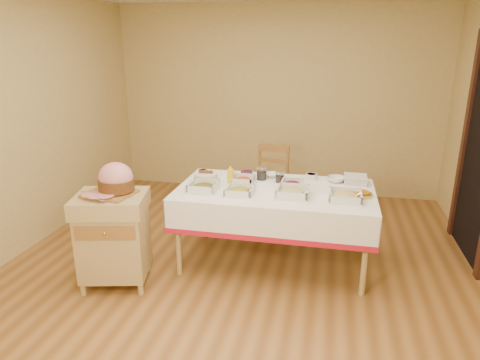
# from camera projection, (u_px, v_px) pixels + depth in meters

# --- Properties ---
(room_shell) EXTENTS (5.00, 5.00, 5.00)m
(room_shell) POSITION_uv_depth(u_px,v_px,m) (237.00, 137.00, 3.61)
(room_shell) COLOR brown
(room_shell) RESTS_ON ground
(dining_table) EXTENTS (1.82, 1.02, 0.76)m
(dining_table) POSITION_uv_depth(u_px,v_px,m) (275.00, 205.00, 4.04)
(dining_table) COLOR tan
(dining_table) RESTS_ON ground
(butcher_cart) EXTENTS (0.69, 0.61, 0.83)m
(butcher_cart) POSITION_uv_depth(u_px,v_px,m) (114.00, 234.00, 3.71)
(butcher_cart) COLOR tan
(butcher_cart) RESTS_ON ground
(dining_chair) EXTENTS (0.48, 0.46, 0.92)m
(dining_chair) POSITION_uv_depth(u_px,v_px,m) (269.00, 183.00, 5.08)
(dining_chair) COLOR olive
(dining_chair) RESTS_ON ground
(ham_on_board) EXTENTS (0.42, 0.40, 0.28)m
(ham_on_board) POSITION_uv_depth(u_px,v_px,m) (115.00, 181.00, 3.59)
(ham_on_board) COLOR olive
(ham_on_board) RESTS_ON butcher_cart
(serving_dish_a) EXTENTS (0.26, 0.25, 0.11)m
(serving_dish_a) POSITION_uv_depth(u_px,v_px,m) (203.00, 187.00, 3.93)
(serving_dish_a) COLOR silver
(serving_dish_a) RESTS_ON dining_table
(serving_dish_b) EXTENTS (0.24, 0.24, 0.10)m
(serving_dish_b) POSITION_uv_depth(u_px,v_px,m) (240.00, 191.00, 3.84)
(serving_dish_b) COLOR silver
(serving_dish_b) RESTS_ON dining_table
(serving_dish_c) EXTENTS (0.28, 0.28, 0.11)m
(serving_dish_c) POSITION_uv_depth(u_px,v_px,m) (293.00, 192.00, 3.79)
(serving_dish_c) COLOR silver
(serving_dish_c) RESTS_ON dining_table
(serving_dish_d) EXTENTS (0.28, 0.28, 0.11)m
(serving_dish_d) POSITION_uv_depth(u_px,v_px,m) (345.00, 196.00, 3.70)
(serving_dish_d) COLOR silver
(serving_dish_d) RESTS_ON dining_table
(serving_dish_e) EXTENTS (0.22, 0.21, 0.10)m
(serving_dish_e) POSITION_uv_depth(u_px,v_px,m) (243.00, 180.00, 4.15)
(serving_dish_e) COLOR silver
(serving_dish_e) RESTS_ON dining_table
(serving_dish_f) EXTENTS (0.21, 0.20, 0.09)m
(serving_dish_f) POSITION_uv_depth(u_px,v_px,m) (292.00, 184.00, 4.04)
(serving_dish_f) COLOR silver
(serving_dish_f) RESTS_ON dining_table
(small_bowl_left) EXTENTS (0.11, 0.11, 0.05)m
(small_bowl_left) POSITION_uv_depth(u_px,v_px,m) (203.00, 172.00, 4.42)
(small_bowl_left) COLOR silver
(small_bowl_left) RESTS_ON dining_table
(small_bowl_mid) EXTENTS (0.12, 0.12, 0.05)m
(small_bowl_mid) POSITION_uv_depth(u_px,v_px,m) (247.00, 173.00, 4.37)
(small_bowl_mid) COLOR navy
(small_bowl_mid) RESTS_ON dining_table
(small_bowl_right) EXTENTS (0.11, 0.11, 0.06)m
(small_bowl_right) POSITION_uv_depth(u_px,v_px,m) (311.00, 176.00, 4.26)
(small_bowl_right) COLOR silver
(small_bowl_right) RESTS_ON dining_table
(bowl_white_imported) EXTENTS (0.20, 0.20, 0.04)m
(bowl_white_imported) POSITION_uv_depth(u_px,v_px,m) (273.00, 175.00, 4.35)
(bowl_white_imported) COLOR silver
(bowl_white_imported) RESTS_ON dining_table
(bowl_small_imported) EXTENTS (0.20, 0.20, 0.05)m
(bowl_small_imported) POSITION_uv_depth(u_px,v_px,m) (336.00, 179.00, 4.18)
(bowl_small_imported) COLOR silver
(bowl_small_imported) RESTS_ON dining_table
(preserve_jar_left) EXTENTS (0.10, 0.10, 0.13)m
(preserve_jar_left) POSITION_uv_depth(u_px,v_px,m) (262.00, 174.00, 4.25)
(preserve_jar_left) COLOR silver
(preserve_jar_left) RESTS_ON dining_table
(preserve_jar_right) EXTENTS (0.09, 0.09, 0.11)m
(preserve_jar_right) POSITION_uv_depth(u_px,v_px,m) (280.00, 177.00, 4.16)
(preserve_jar_right) COLOR silver
(preserve_jar_right) RESTS_ON dining_table
(mustard_bottle) EXTENTS (0.06, 0.06, 0.19)m
(mustard_bottle) POSITION_uv_depth(u_px,v_px,m) (230.00, 176.00, 4.07)
(mustard_bottle) COLOR gold
(mustard_bottle) RESTS_ON dining_table
(bread_basket) EXTENTS (0.23, 0.23, 0.10)m
(bread_basket) POSITION_uv_depth(u_px,v_px,m) (206.00, 177.00, 4.19)
(bread_basket) COLOR silver
(bread_basket) RESTS_ON dining_table
(plate_stack) EXTENTS (0.21, 0.21, 0.08)m
(plate_stack) POSITION_uv_depth(u_px,v_px,m) (355.00, 179.00, 4.14)
(plate_stack) COLOR silver
(plate_stack) RESTS_ON dining_table
(brass_platter) EXTENTS (0.31, 0.22, 0.04)m
(brass_platter) POSITION_uv_depth(u_px,v_px,m) (354.00, 193.00, 3.81)
(brass_platter) COLOR gold
(brass_platter) RESTS_ON dining_table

